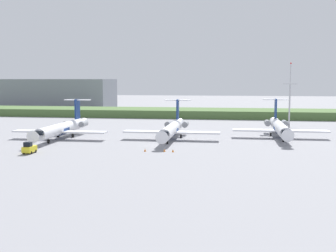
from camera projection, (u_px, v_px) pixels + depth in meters
The scene contains 11 objects.
ground_plane at pixel (177, 129), 120.67m from camera, with size 500.00×500.00×0.00m, color gray.
grass_berm at pixel (191, 113), 161.29m from camera, with size 320.00×20.00×2.90m, color #4C6B38.
regional_jet_nearest at pixel (62, 128), 102.22m from camera, with size 22.81×31.00×9.00m.
regional_jet_second at pixel (172, 128), 101.28m from camera, with size 22.81×31.00×9.00m.
regional_jet_third at pixel (280, 127), 104.15m from camera, with size 22.81×31.00×9.00m.
antenna_mast at pixel (290, 98), 135.17m from camera, with size 4.40×0.50×19.50m.
distant_hangar at pixel (53, 94), 203.26m from camera, with size 56.47×24.04×14.24m, color gray.
baggage_tug at pixel (29, 148), 81.61m from camera, with size 1.72×3.20×2.30m.
safety_cone_front_marker at pixel (145, 150), 83.87m from camera, with size 0.44×0.44×0.55m, color orange.
safety_cone_mid_marker at pixel (164, 150), 83.68m from camera, with size 0.44×0.44×0.55m, color orange.
safety_cone_rear_marker at pixel (173, 151), 83.25m from camera, with size 0.44×0.44×0.55m, color orange.
Camera 1 is at (14.91, -88.92, 14.26)m, focal length 45.36 mm.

